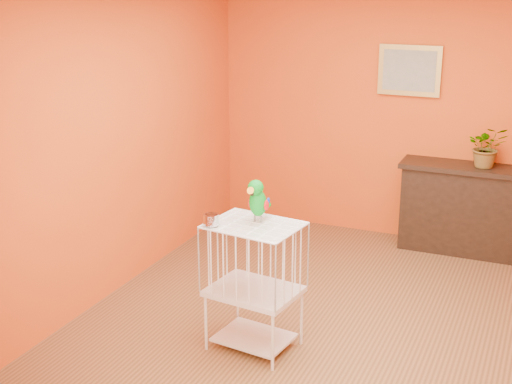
% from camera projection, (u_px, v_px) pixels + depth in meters
% --- Properties ---
extents(ground, '(4.50, 4.50, 0.00)m').
position_uv_depth(ground, '(337.00, 328.00, 5.62)').
color(ground, brown).
rests_on(ground, ground).
extents(room_shell, '(4.50, 4.50, 4.50)m').
position_uv_depth(room_shell, '(344.00, 131.00, 5.15)').
color(room_shell, '#CB4913').
rests_on(room_shell, ground).
extents(console_cabinet, '(1.20, 0.43, 0.89)m').
position_uv_depth(console_cabinet, '(460.00, 208.00, 7.04)').
color(console_cabinet, black).
rests_on(console_cabinet, ground).
extents(potted_plant, '(0.45, 0.48, 0.32)m').
position_uv_depth(potted_plant, '(487.00, 151.00, 6.79)').
color(potted_plant, '#26722D').
rests_on(potted_plant, console_cabinet).
extents(framed_picture, '(0.62, 0.04, 0.50)m').
position_uv_depth(framed_picture, '(409.00, 70.00, 7.04)').
color(framed_picture, '#A9883C').
rests_on(framed_picture, room_shell).
extents(birdcage, '(0.69, 0.56, 0.97)m').
position_uv_depth(birdcage, '(254.00, 285.00, 5.19)').
color(birdcage, beige).
rests_on(birdcage, ground).
extents(feed_cup, '(0.11, 0.11, 0.08)m').
position_uv_depth(feed_cup, '(211.00, 219.00, 5.02)').
color(feed_cup, silver).
rests_on(feed_cup, birdcage).
extents(parrot, '(0.16, 0.29, 0.32)m').
position_uv_depth(parrot, '(258.00, 200.00, 5.06)').
color(parrot, '#59544C').
rests_on(parrot, birdcage).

